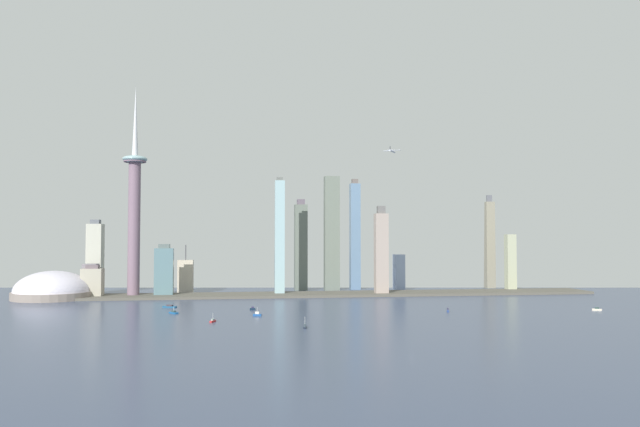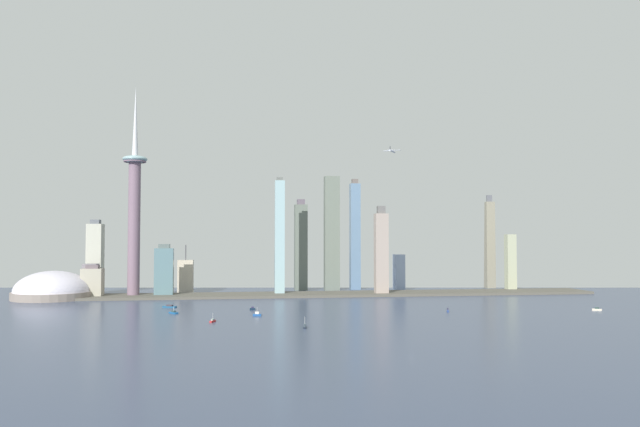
{
  "view_description": "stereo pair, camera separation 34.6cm",
  "coord_description": "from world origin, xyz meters",
  "views": [
    {
      "loc": [
        -121.96,
        -410.57,
        81.71
      ],
      "look_at": [
        -0.52,
        453.75,
        117.05
      ],
      "focal_mm": 34.09,
      "sensor_mm": 36.0,
      "label": 1
    },
    {
      "loc": [
        -121.62,
        -410.61,
        81.71
      ],
      "look_at": [
        -0.52,
        453.75,
        117.05
      ],
      "focal_mm": 34.09,
      "sensor_mm": 36.0,
      "label": 2
    }
  ],
  "objects": [
    {
      "name": "skyscraper_0",
      "position": [
        292.9,
        542.68,
        72.72
      ],
      "size": [
        14.71,
        20.88,
        152.38
      ],
      "color": "gray",
      "rests_on": "ground"
    },
    {
      "name": "skyscraper_7",
      "position": [
        29.01,
        531.53,
        89.42
      ],
      "size": [
        23.29,
        16.79,
        178.85
      ],
      "color": "slate",
      "rests_on": "ground"
    },
    {
      "name": "skyscraper_10",
      "position": [
        68.31,
        542.2,
        85.73
      ],
      "size": [
        15.66,
        15.28,
        176.2
      ],
      "color": "slate",
      "rests_on": "ground"
    },
    {
      "name": "boat_4",
      "position": [
        -98.23,
        232.22,
        1.66
      ],
      "size": [
        9.16,
        4.72,
        9.16
      ],
      "rotation": [
        0.0,
        0.0,
        2.95
      ],
      "color": "#1A478D",
      "rests_on": "ground"
    },
    {
      "name": "boat_6",
      "position": [
        -187.16,
        265.85,
        1.12
      ],
      "size": [
        11.03,
        12.03,
        7.14
      ],
      "rotation": [
        0.0,
        0.0,
        5.41
      ],
      "color": "#18538F",
      "rests_on": "ground"
    },
    {
      "name": "skyscraper_8",
      "position": [
        -58.46,
        457.55,
        82.86
      ],
      "size": [
        13.85,
        13.65,
        168.67
      ],
      "color": "#97BABF",
      "rests_on": "ground"
    },
    {
      "name": "skyscraper_5",
      "position": [
        -194.6,
        517.02,
        24.49
      ],
      "size": [
        22.72,
        18.2,
        71.54
      ],
      "color": "beige",
      "rests_on": "ground"
    },
    {
      "name": "boat_7",
      "position": [
        -101.37,
        287.83,
        1.37
      ],
      "size": [
        6.28,
        2.93,
        3.69
      ],
      "rotation": [
        0.0,
        0.0,
        0.12
      ],
      "color": "#112338",
      "rests_on": "ground"
    },
    {
      "name": "waterfront_pier",
      "position": [
        0.0,
        448.42,
        1.72
      ],
      "size": [
        796.07,
        69.32,
        3.43
      ],
      "primitive_type": "cube",
      "color": "#58544A",
      "rests_on": "ground"
    },
    {
      "name": "boat_0",
      "position": [
        -58.61,
        138.94,
        1.51
      ],
      "size": [
        3.79,
        7.03,
        10.52
      ],
      "rotation": [
        0.0,
        0.0,
        4.51
      ],
      "color": "black",
      "rests_on": "ground"
    },
    {
      "name": "skyscraper_2",
      "position": [
        -219.11,
        455.68,
        34.85
      ],
      "size": [
        25.57,
        13.71,
        73.34
      ],
      "color": "slate",
      "rests_on": "ground"
    },
    {
      "name": "boat_3",
      "position": [
        -197.42,
        325.01,
        1.12
      ],
      "size": [
        17.18,
        11.54,
        3.07
      ],
      "rotation": [
        0.0,
        0.0,
        5.88
      ],
      "color": "navy",
      "rests_on": "ground"
    },
    {
      "name": "observation_tower",
      "position": [
        -260.37,
        457.9,
        127.69
      ],
      "size": [
        33.77,
        33.77,
        294.58
      ],
      "color": "slate",
      "rests_on": "ground"
    },
    {
      "name": "skyscraper_3",
      "position": [
        -313.68,
        453.05,
        21.02
      ],
      "size": [
        27.35,
        22.49,
        45.04
      ],
      "color": "#ACA590",
      "rests_on": "ground"
    },
    {
      "name": "skyscraper_4",
      "position": [
        -323.69,
        486.42,
        22.6
      ],
      "size": [
        19.12,
        22.52,
        45.19
      ],
      "color": "gray",
      "rests_on": "ground"
    },
    {
      "name": "boat_1",
      "position": [
        112.37,
        238.7,
        1.66
      ],
      "size": [
        3.69,
        7.15,
        4.62
      ],
      "rotation": [
        0.0,
        0.0,
        1.29
      ],
      "color": "navy",
      "rests_on": "ground"
    },
    {
      "name": "stadium_dome",
      "position": [
        -363.92,
        450.28,
        9.06
      ],
      "size": [
        104.87,
        104.87,
        55.54
      ],
      "color": "gray",
      "rests_on": "ground"
    },
    {
      "name": "airplane",
      "position": [
        103.31,
        440.71,
        207.7
      ],
      "size": [
        23.04,
        22.01,
        7.33
      ],
      "rotation": [
        0.0,
        0.0,
        1.0
      ],
      "color": "silver"
    },
    {
      "name": "boat_2",
      "position": [
        -142.67,
        191.5,
        1.22
      ],
      "size": [
        6.15,
        9.64,
        8.95
      ],
      "rotation": [
        0.0,
        0.0,
        4.28
      ],
      "color": "red",
      "rests_on": "ground"
    },
    {
      "name": "skyscraper_11",
      "position": [
        299.31,
        476.59,
        43.7
      ],
      "size": [
        14.31,
        13.33,
        87.4
      ],
      "color": "#ACAF8E",
      "rests_on": "ground"
    },
    {
      "name": "skyscraper_6",
      "position": [
        -325.13,
        518.94,
        52.35
      ],
      "size": [
        21.42,
        24.85,
        108.68
      ],
      "color": "beige",
      "rests_on": "ground"
    },
    {
      "name": "skyscraper_9",
      "position": [
        133.15,
        515.9,
        28.07
      ],
      "size": [
        14.72,
        20.87,
        56.14
      ],
      "color": "#95AACE",
      "rests_on": "ground"
    },
    {
      "name": "boat_5",
      "position": [
        282.84,
        226.27,
        1.44
      ],
      "size": [
        9.82,
        7.85,
        3.89
      ],
      "rotation": [
        0.0,
        0.0,
        5.69
      ],
      "color": "beige",
      "rests_on": "ground"
    },
    {
      "name": "skyscraper_12",
      "position": [
        -18.84,
        540.85,
        68.73
      ],
      "size": [
        19.56,
        18.44,
        142.81
      ],
      "color": "slate",
      "rests_on": "ground"
    },
    {
      "name": "skyscraper_1",
      "position": [
        85.83,
        438.03,
        60.41
      ],
      "size": [
        18.47,
        14.78,
        127.65
      ],
      "color": "#A39286",
      "rests_on": "ground"
    },
    {
      "name": "ground_plane",
      "position": [
        0.0,
        0.0,
        0.0
      ],
      "size": [
        6000.0,
        6000.0,
        0.0
      ],
      "primitive_type": "plane",
      "color": "#39455F"
    }
  ]
}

